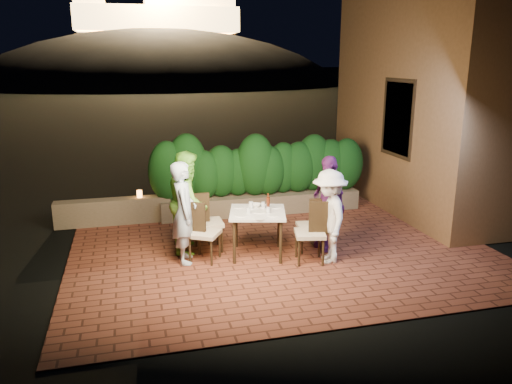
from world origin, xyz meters
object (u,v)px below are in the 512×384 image
object	(u,v)px
chair_left_front	(205,232)
chair_left_back	(208,222)
diner_blue	(184,213)
diner_green	(188,201)
dining_table	(258,233)
beer_bottle	(268,202)
diner_purple	(328,203)
bowl	(255,205)
chair_right_front	(310,232)
chair_right_back	(310,225)
parapet_lamp	(139,194)
diner_white	(329,216)

from	to	relation	value
chair_left_front	chair_left_back	size ratio (longest dim) A/B	0.96
diner_blue	diner_green	size ratio (longest dim) A/B	0.96
dining_table	beer_bottle	size ratio (longest dim) A/B	3.02
chair_left_front	chair_left_back	distance (m)	0.47
chair_left_back	diner_purple	world-z (taller)	diner_purple
dining_table	bowl	world-z (taller)	bowl
bowl	diner_green	world-z (taller)	diner_green
chair_right_front	chair_right_back	xyz separation A→B (m)	(0.18, 0.47, -0.05)
diner_blue	bowl	bearing A→B (deg)	-73.31
parapet_lamp	diner_purple	bearing A→B (deg)	-36.81
bowl	dining_table	bearing A→B (deg)	-96.12
diner_purple	chair_left_back	bearing A→B (deg)	-108.31
chair_left_back	diner_green	world-z (taller)	diner_green
diner_white	diner_purple	size ratio (longest dim) A/B	0.93
dining_table	diner_purple	bearing A→B (deg)	0.10
parapet_lamp	dining_table	bearing A→B (deg)	-51.43
bowl	chair_right_back	bearing A→B (deg)	-17.73
beer_bottle	chair_left_front	distance (m)	1.13
chair_left_back	diner_green	size ratio (longest dim) A/B	0.59
bowl	chair_left_front	distance (m)	0.99
diner_white	chair_right_back	bearing A→B (deg)	-160.19
beer_bottle	diner_green	world-z (taller)	diner_green
chair_right_front	parapet_lamp	size ratio (longest dim) A/B	7.09
beer_bottle	chair_left_back	bearing A→B (deg)	154.33
chair_right_front	diner_white	world-z (taller)	diner_white
chair_right_back	diner_blue	xyz separation A→B (m)	(-2.09, 0.03, 0.37)
bowl	chair_right_back	size ratio (longest dim) A/B	0.21
chair_left_back	diner_blue	distance (m)	0.68
dining_table	chair_right_back	size ratio (longest dim) A/B	0.98
dining_table	bowl	distance (m)	0.48
chair_left_back	diner_white	bearing A→B (deg)	-29.39
dining_table	diner_green	world-z (taller)	diner_green
dining_table	diner_green	distance (m)	1.27
chair_left_front	parapet_lamp	size ratio (longest dim) A/B	6.84
diner_blue	parapet_lamp	world-z (taller)	diner_blue
diner_green	diner_blue	bearing A→B (deg)	175.44
chair_left_front	diner_green	world-z (taller)	diner_green
chair_left_back	chair_right_front	bearing A→B (deg)	-32.53
chair_left_front	parapet_lamp	bearing A→B (deg)	143.04
bowl	chair_left_back	bearing A→B (deg)	168.28
diner_purple	parapet_lamp	xyz separation A→B (m)	(-3.03, 2.27, -0.24)
diner_white	parapet_lamp	world-z (taller)	diner_white
chair_left_front	chair_left_back	xyz separation A→B (m)	(0.14, 0.45, 0.02)
chair_right_front	parapet_lamp	world-z (taller)	chair_right_front
chair_left_back	chair_right_back	size ratio (longest dim) A/B	1.11
chair_left_front	chair_right_back	world-z (taller)	chair_left_front
chair_right_front	diner_purple	bearing A→B (deg)	-123.25
dining_table	beer_bottle	xyz separation A→B (m)	(0.18, -0.01, 0.52)
chair_left_front	chair_right_back	distance (m)	1.79
bowl	parapet_lamp	xyz separation A→B (m)	(-1.84, 2.00, -0.20)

